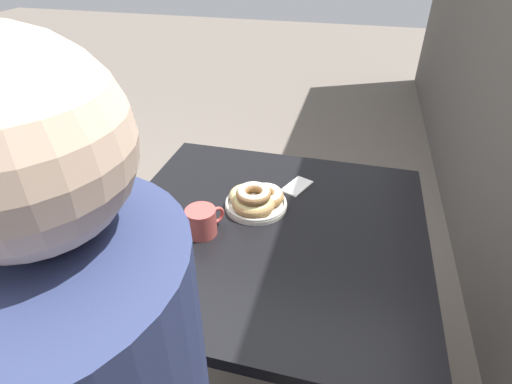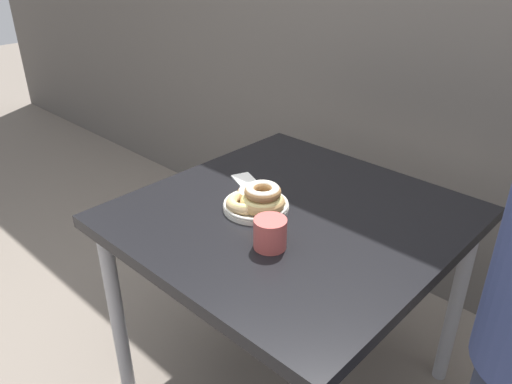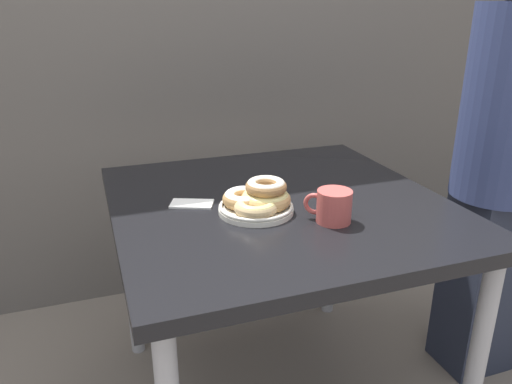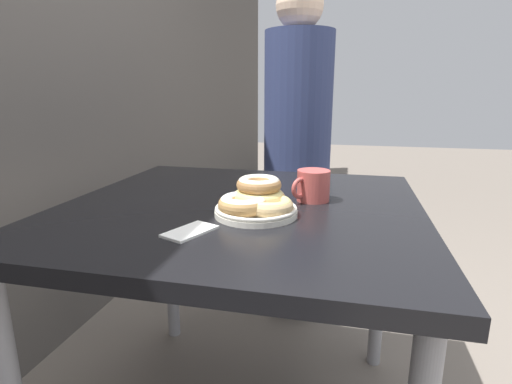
# 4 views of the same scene
# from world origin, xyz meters

# --- Properties ---
(dining_table) EXTENTS (0.95, 0.96, 0.74)m
(dining_table) POSITION_xyz_m (0.00, 0.24, 0.66)
(dining_table) COLOR black
(dining_table) RESTS_ON ground_plane
(donut_plate) EXTENTS (0.21, 0.22, 0.09)m
(donut_plate) POSITION_xyz_m (-0.09, 0.18, 0.78)
(donut_plate) COLOR silver
(donut_plate) RESTS_ON dining_table
(coffee_mug) EXTENTS (0.11, 0.10, 0.09)m
(coffee_mug) POSITION_xyz_m (0.08, 0.05, 0.78)
(coffee_mug) COLOR #B74C47
(coffee_mug) RESTS_ON dining_table
(person_figure) EXTENTS (0.32, 0.30, 1.47)m
(person_figure) POSITION_xyz_m (0.76, 0.19, 0.76)
(person_figure) COLOR #232838
(person_figure) RESTS_ON ground_plane
(napkin) EXTENTS (0.14, 0.11, 0.01)m
(napkin) POSITION_xyz_m (-0.25, 0.29, 0.74)
(napkin) COLOR white
(napkin) RESTS_ON dining_table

